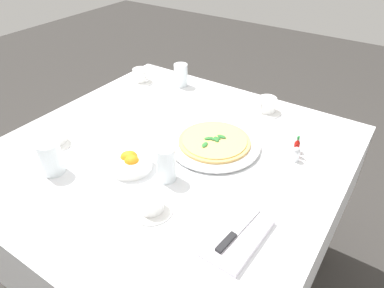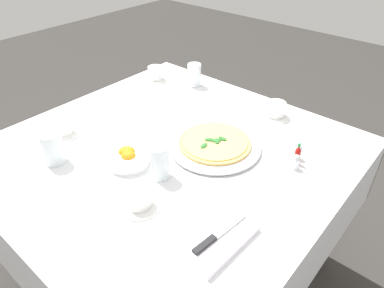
% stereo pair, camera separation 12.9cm
% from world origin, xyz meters
% --- Properties ---
extents(ground_plane, '(8.00, 8.00, 0.00)m').
position_xyz_m(ground_plane, '(0.00, 0.00, 0.00)').
color(ground_plane, '#33302D').
extents(dining_table, '(1.19, 1.19, 0.73)m').
position_xyz_m(dining_table, '(0.00, 0.00, 0.61)').
color(dining_table, white).
rests_on(dining_table, ground_plane).
extents(pizza_plate, '(0.34, 0.34, 0.02)m').
position_xyz_m(pizza_plate, '(0.12, -0.12, 0.74)').
color(pizza_plate, white).
rests_on(pizza_plate, dining_table).
extents(pizza, '(0.27, 0.27, 0.02)m').
position_xyz_m(pizza, '(0.11, -0.12, 0.75)').
color(pizza, '#DBAD60').
rests_on(pizza, pizza_plate).
extents(coffee_cup_far_right, '(0.13, 0.13, 0.07)m').
position_xyz_m(coffee_cup_far_right, '(-0.20, 0.38, 0.76)').
color(coffee_cup_far_right, white).
rests_on(coffee_cup_far_right, dining_table).
extents(coffee_cup_near_right, '(0.13, 0.13, 0.07)m').
position_xyz_m(coffee_cup_near_right, '(0.46, -0.18, 0.76)').
color(coffee_cup_near_right, white).
rests_on(coffee_cup_near_right, dining_table).
extents(coffee_cup_near_left, '(0.13, 0.13, 0.07)m').
position_xyz_m(coffee_cup_near_left, '(0.39, 0.47, 0.76)').
color(coffee_cup_near_left, white).
rests_on(coffee_cup_near_left, dining_table).
extents(coffee_cup_back_corner, '(0.13, 0.13, 0.06)m').
position_xyz_m(coffee_cup_back_corner, '(-0.27, -0.14, 0.75)').
color(coffee_cup_back_corner, white).
rests_on(coffee_cup_back_corner, dining_table).
extents(water_glass_left_edge, '(0.08, 0.08, 0.12)m').
position_xyz_m(water_glass_left_edge, '(-0.31, 0.25, 0.78)').
color(water_glass_left_edge, white).
rests_on(water_glass_left_edge, dining_table).
extents(water_glass_right_edge, '(0.06, 0.06, 0.12)m').
position_xyz_m(water_glass_right_edge, '(-0.13, -0.09, 0.78)').
color(water_glass_right_edge, white).
rests_on(water_glass_right_edge, dining_table).
extents(water_glass_far_left, '(0.07, 0.07, 0.11)m').
position_xyz_m(water_glass_far_left, '(0.47, 0.28, 0.78)').
color(water_glass_far_left, white).
rests_on(water_glass_far_left, dining_table).
extents(napkin_folded, '(0.22, 0.14, 0.02)m').
position_xyz_m(napkin_folded, '(-0.22, -0.39, 0.74)').
color(napkin_folded, white).
rests_on(napkin_folded, dining_table).
extents(dinner_knife, '(0.20, 0.04, 0.01)m').
position_xyz_m(dinner_knife, '(-0.22, -0.39, 0.75)').
color(dinner_knife, silver).
rests_on(dinner_knife, napkin_folded).
extents(citrus_bowl, '(0.15, 0.15, 0.06)m').
position_xyz_m(citrus_bowl, '(-0.15, 0.05, 0.75)').
color(citrus_bowl, white).
rests_on(citrus_bowl, dining_table).
extents(hot_sauce_bottle, '(0.02, 0.02, 0.08)m').
position_xyz_m(hot_sauce_bottle, '(0.23, -0.39, 0.76)').
color(hot_sauce_bottle, '#B7140F').
rests_on(hot_sauce_bottle, dining_table).
extents(salt_shaker, '(0.03, 0.03, 0.06)m').
position_xyz_m(salt_shaker, '(0.26, -0.38, 0.75)').
color(salt_shaker, white).
rests_on(salt_shaker, dining_table).
extents(pepper_shaker, '(0.03, 0.03, 0.06)m').
position_xyz_m(pepper_shaker, '(0.20, -0.40, 0.75)').
color(pepper_shaker, white).
rests_on(pepper_shaker, dining_table).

